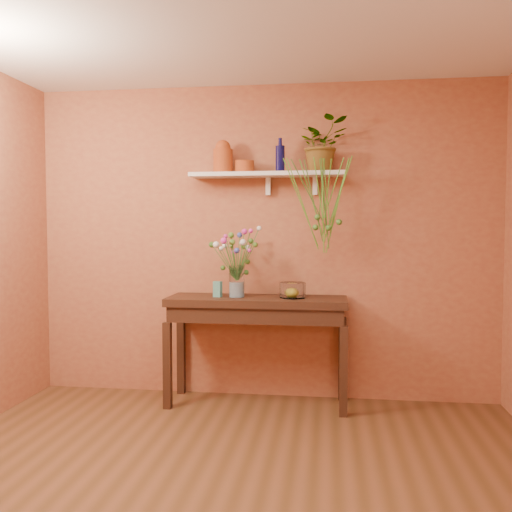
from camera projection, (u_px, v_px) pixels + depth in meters
The scene contains 13 objects.
room at pixel (215, 252), 2.74m from camera, with size 4.04×4.04×2.70m.
sideboard at pixel (257, 313), 4.50m from camera, with size 1.48×0.48×0.90m.
wall_shelf at pixel (268, 175), 4.56m from camera, with size 1.30×0.24×0.19m.
terracotta_jug at pixel (223, 157), 4.58m from camera, with size 0.17×0.17×0.27m.
terracotta_pot at pixel (244, 167), 4.59m from camera, with size 0.16×0.16×0.10m, color #9B3919.
blue_bottle at pixel (280, 158), 4.52m from camera, with size 0.08×0.08×0.28m.
spider_plant at pixel (322, 145), 4.48m from camera, with size 0.40×0.35×0.44m, color #376722.
plant_fronds at pixel (323, 209), 4.34m from camera, with size 0.54×0.32×0.76m.
glass_vase at pixel (237, 284), 4.49m from camera, with size 0.13×0.13×0.26m.
bouquet at pixel (236, 249), 4.49m from camera, with size 0.45×0.38×0.45m.
glass_bowl at pixel (293, 291), 4.45m from camera, with size 0.21×0.21×0.13m.
lemon at pixel (292, 292), 4.45m from camera, with size 0.08×0.08×0.08m, color gold.
carton at pixel (218, 289), 4.51m from camera, with size 0.06×0.05×0.13m, color teal.
Camera 1 is at (0.57, -2.69, 1.47)m, focal length 38.11 mm.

